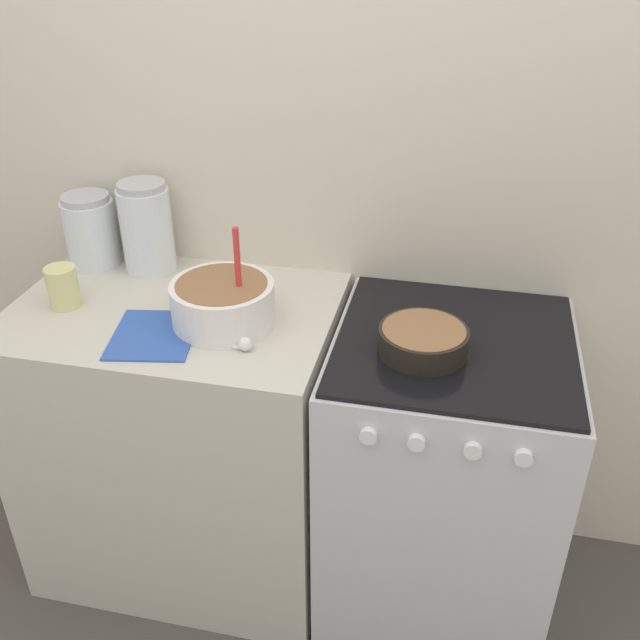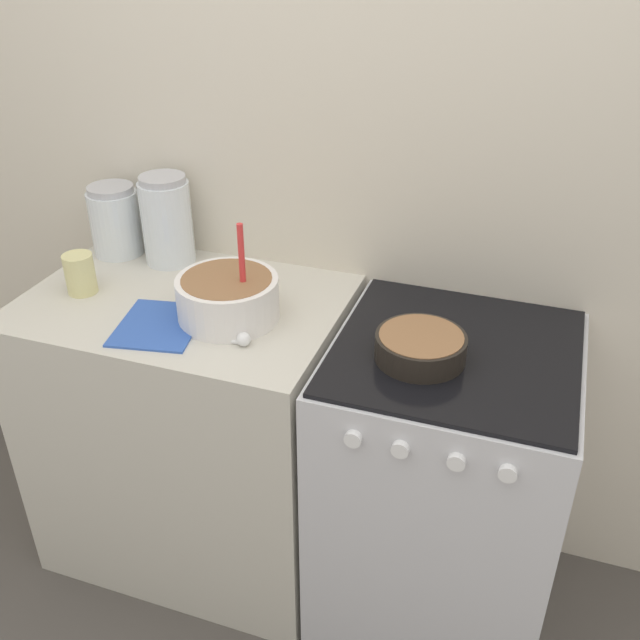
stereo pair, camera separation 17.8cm
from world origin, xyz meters
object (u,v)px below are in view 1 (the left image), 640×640
at_px(baking_pan, 423,340).
at_px(stove, 440,476).
at_px(mixing_bowl, 223,301).
at_px(storage_jar_middle, 147,233).
at_px(tin_can, 63,287).
at_px(storage_jar_left, 91,235).

bearing_deg(baking_pan, stove, 42.17).
bearing_deg(mixing_bowl, stove, 4.17).
distance_m(stove, storage_jar_middle, 1.10).
distance_m(mixing_bowl, tin_can, 0.45).
bearing_deg(tin_can, baking_pan, -1.37).
relative_size(storage_jar_middle, tin_can, 2.36).
xyz_separation_m(baking_pan, storage_jar_middle, (-0.84, 0.29, 0.08)).
bearing_deg(storage_jar_middle, mixing_bowl, -39.00).
distance_m(mixing_bowl, storage_jar_left, 0.56).
xyz_separation_m(mixing_bowl, storage_jar_middle, (-0.32, 0.26, 0.05)).
xyz_separation_m(storage_jar_left, storage_jar_middle, (0.18, 0.00, 0.02)).
relative_size(storage_jar_left, tin_can, 1.90).
distance_m(storage_jar_left, storage_jar_middle, 0.18).
relative_size(stove, tin_can, 7.97).
bearing_deg(stove, storage_jar_middle, 166.84).
bearing_deg(storage_jar_left, baking_pan, -15.60).
bearing_deg(stove, tin_can, -177.41).
xyz_separation_m(mixing_bowl, tin_can, (-0.45, -0.00, -0.01)).
distance_m(baking_pan, storage_jar_left, 1.06).
height_order(mixing_bowl, storage_jar_middle, mixing_bowl).
bearing_deg(mixing_bowl, baking_pan, -3.00).
distance_m(mixing_bowl, baking_pan, 0.52).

